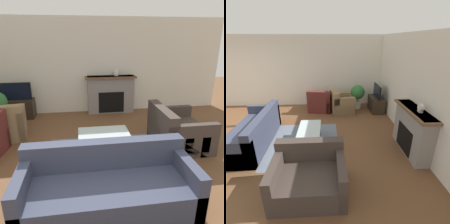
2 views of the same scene
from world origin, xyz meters
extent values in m
cube|color=silver|center=(0.00, 4.97, 1.35)|extent=(8.38, 0.06, 2.70)
cube|color=silver|center=(-2.72, 2.47, 1.35)|extent=(0.06, 7.94, 2.70)
cube|color=slate|center=(0.29, 2.18, 0.00)|extent=(2.16, 1.75, 0.00)
cube|color=gray|center=(0.78, 4.77, 0.54)|extent=(1.35, 0.33, 1.09)
cube|color=black|center=(0.78, 4.60, 0.34)|extent=(0.74, 0.01, 0.61)
cube|color=brown|center=(0.78, 4.74, 1.06)|extent=(1.47, 0.39, 0.05)
cube|color=#2D2319|center=(-1.85, 4.63, 0.26)|extent=(0.90, 0.45, 0.52)
cube|color=black|center=(-1.85, 4.63, 0.76)|extent=(0.84, 0.05, 0.47)
cube|color=black|center=(-1.85, 4.61, 0.76)|extent=(0.80, 0.01, 0.43)
cube|color=#33384C|center=(0.18, 0.84, 0.21)|extent=(2.20, 0.91, 0.42)
cube|color=#33384C|center=(0.18, 1.19, 0.62)|extent=(2.20, 0.20, 0.40)
cube|color=#33384C|center=(-0.85, 0.84, 0.33)|extent=(0.14, 0.91, 0.66)
cube|color=#33384C|center=(1.22, 0.84, 0.33)|extent=(0.14, 0.91, 0.66)
cube|color=#3D332D|center=(1.90, 2.47, 0.21)|extent=(1.00, 1.24, 0.42)
cube|color=#3D332D|center=(1.50, 2.47, 0.62)|extent=(0.20, 1.24, 0.40)
cube|color=#3D332D|center=(1.90, 1.92, 0.33)|extent=(1.00, 0.14, 0.66)
cube|color=#3D332D|center=(1.90, 3.02, 0.33)|extent=(1.00, 0.14, 0.66)
cube|color=#5B231E|center=(-2.04, 2.53, 0.21)|extent=(0.92, 0.95, 0.42)
cube|color=#5B231E|center=(-1.74, 2.49, 0.62)|extent=(0.32, 0.86, 0.40)
cube|color=#5B231E|center=(-1.98, 2.88, 0.33)|extent=(0.81, 0.26, 0.66)
cube|color=#5B231E|center=(-2.09, 2.19, 0.33)|extent=(0.81, 0.26, 0.66)
cube|color=#8C704C|center=(-1.76, 3.33, 0.21)|extent=(0.91, 0.88, 0.42)
cube|color=#8C704C|center=(-1.72, 3.06, 0.62)|extent=(0.82, 0.33, 0.40)
cube|color=#8C704C|center=(-1.44, 3.39, 0.33)|extent=(0.26, 0.77, 0.66)
cube|color=#8C704C|center=(-2.09, 3.28, 0.33)|extent=(0.26, 0.77, 0.66)
cylinder|color=#333338|center=(-0.14, 2.10, 0.21)|extent=(0.04, 0.04, 0.42)
cylinder|color=#333338|center=(0.73, 2.10, 0.21)|extent=(0.04, 0.04, 0.42)
cylinder|color=#333338|center=(-0.14, 2.57, 0.21)|extent=(0.04, 0.04, 0.42)
cylinder|color=#333338|center=(0.73, 2.57, 0.21)|extent=(0.04, 0.04, 0.42)
cube|color=silver|center=(0.29, 2.34, 0.43)|extent=(0.96, 0.55, 0.02)
cylinder|color=beige|center=(-2.15, 3.96, 0.14)|extent=(0.28, 0.28, 0.27)
cylinder|color=#4C3823|center=(-2.15, 3.96, 0.35)|extent=(0.03, 0.03, 0.16)
sphere|color=#2D6B33|center=(-2.15, 3.96, 0.65)|extent=(0.54, 0.54, 0.54)
cube|color=beige|center=(0.95, 4.77, 1.10)|extent=(0.11, 0.07, 0.03)
cylinder|color=beige|center=(0.95, 4.77, 1.20)|extent=(0.16, 0.07, 0.16)
cylinder|color=white|center=(0.95, 4.73, 1.20)|extent=(0.13, 0.00, 0.13)
camera|label=1|loc=(-0.11, -1.46, 2.15)|focal=35.00mm
camera|label=2|loc=(4.27, 2.83, 2.51)|focal=28.00mm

